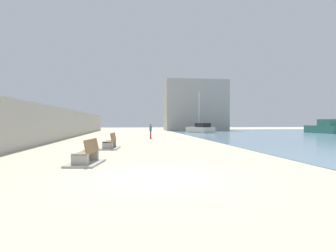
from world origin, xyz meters
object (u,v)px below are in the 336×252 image
at_px(bench_far, 110,145).
at_px(boat_distant, 200,129).
at_px(bench_near, 86,158).
at_px(boat_nearest, 323,128).
at_px(person_walking, 151,130).

height_order(bench_far, boat_distant, boat_distant).
height_order(bench_near, boat_nearest, boat_nearest).
height_order(person_walking, boat_nearest, boat_nearest).
bearing_deg(bench_far, person_walking, 72.66).
distance_m(person_walking, boat_distant, 16.56).
height_order(bench_far, person_walking, person_walking).
distance_m(bench_near, boat_distant, 32.84).
height_order(bench_near, boat_distant, boat_distant).
distance_m(bench_far, person_walking, 10.56).
bearing_deg(bench_far, boat_nearest, 34.87).
bearing_deg(person_walking, boat_nearest, 21.25).
xyz_separation_m(boat_nearest, boat_distant, (-17.08, 4.27, -0.18)).
bearing_deg(bench_near, person_walking, 77.75).
height_order(person_walking, boat_distant, boat_distant).
height_order(bench_near, bench_far, same).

